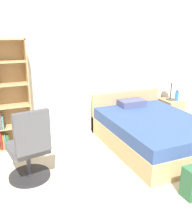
# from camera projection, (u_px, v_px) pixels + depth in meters

# --- Properties ---
(wall_back) EXTENTS (9.00, 0.06, 2.60)m
(wall_back) POSITION_uv_depth(u_px,v_px,m) (104.00, 65.00, 4.84)
(wall_back) COLOR silver
(wall_back) RESTS_ON ground_plane
(bed) EXTENTS (1.49, 2.04, 0.78)m
(bed) POSITION_uv_depth(u_px,v_px,m) (152.00, 131.00, 4.35)
(bed) COLOR tan
(bed) RESTS_ON ground_plane
(office_chair) EXTENTS (0.57, 0.64, 1.04)m
(office_chair) POSITION_uv_depth(u_px,v_px,m) (30.00, 150.00, 3.26)
(office_chair) COLOR #232326
(office_chair) RESTS_ON ground_plane
(nightstand) EXTENTS (0.41, 0.45, 0.53)m
(nightstand) POSITION_uv_depth(u_px,v_px,m) (171.00, 111.00, 5.41)
(nightstand) COLOR tan
(nightstand) RESTS_ON ground_plane
(table_lamp) EXTENTS (0.22, 0.22, 0.53)m
(table_lamp) POSITION_uv_depth(u_px,v_px,m) (172.00, 80.00, 5.19)
(table_lamp) COLOR #333333
(table_lamp) RESTS_ON nightstand
(water_bottle) EXTENTS (0.08, 0.08, 0.23)m
(water_bottle) POSITION_uv_depth(u_px,v_px,m) (177.00, 96.00, 5.21)
(water_bottle) COLOR teal
(water_bottle) RESTS_ON nightstand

